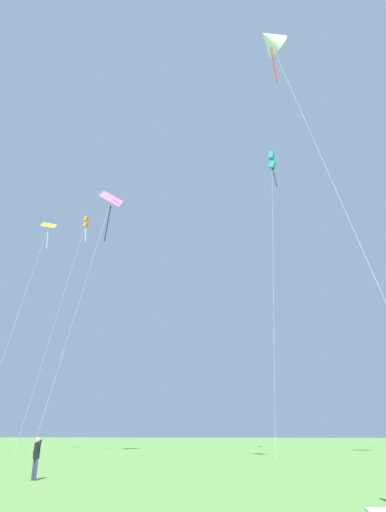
# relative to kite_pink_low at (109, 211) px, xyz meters

# --- Properties ---
(kite_pink_low) EXTENTS (3.02, 6.97, 23.87)m
(kite_pink_low) POSITION_rel_kite_pink_low_xyz_m (0.00, 0.00, 0.00)
(kite_pink_low) COLOR pink
(kite_pink_low) RESTS_ON ground_plane
(kite_white_distant) EXTENTS (5.01, 8.58, 26.05)m
(kite_white_distant) POSITION_rel_kite_pink_low_xyz_m (15.31, -14.40, 3.65)
(kite_white_distant) COLOR white
(kite_white_distant) RESTS_ON ground_plane
(kite_yellow_diamond) EXTENTS (2.07, 10.05, 23.65)m
(kite_yellow_diamond) POSITION_rel_kite_pink_low_xyz_m (-8.91, 5.16, 0.38)
(kite_yellow_diamond) COLOR yellow
(kite_yellow_diamond) RESTS_ON ground_plane
(kite_teal_box) EXTENTS (2.10, 9.98, 30.29)m
(kite_teal_box) POSITION_rel_kite_pink_low_xyz_m (15.86, 5.84, 7.68)
(kite_teal_box) COLOR teal
(kite_teal_box) RESTS_ON ground_plane
(kite_orange_box) EXTENTS (2.23, 4.77, 21.92)m
(kite_orange_box) POSITION_rel_kite_pink_low_xyz_m (-3.01, 1.74, -0.44)
(kite_orange_box) COLOR orange
(kite_orange_box) RESTS_ON ground_plane
(person_in_blue_jacket) EXTENTS (0.47, 0.32, 1.56)m
(person_in_blue_jacket) POSITION_rel_kite_pink_low_xyz_m (4.67, -18.26, -20.45)
(person_in_blue_jacket) COLOR #2D3351
(person_in_blue_jacket) RESTS_ON ground_plane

